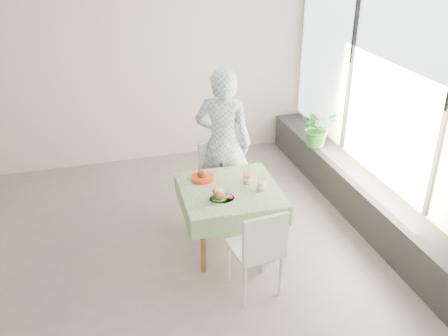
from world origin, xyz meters
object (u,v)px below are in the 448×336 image
object	(u,v)px
cafe_table	(230,211)
chair_near	(255,265)
potted_plant	(318,127)
chair_far	(223,192)
main_dish	(220,196)
juice_cup_orange	(248,178)
diner	(223,143)

from	to	relation	value
cafe_table	chair_near	bearing A→B (deg)	-87.97
potted_plant	chair_far	bearing A→B (deg)	-159.88
chair_far	main_dish	distance (m)	1.08
chair_far	chair_near	distance (m)	1.48
chair_far	chair_near	xyz separation A→B (m)	(-0.10, -1.48, 0.01)
chair_near	potted_plant	xyz separation A→B (m)	(1.62, 2.04, 0.48)
juice_cup_orange	potted_plant	xyz separation A→B (m)	(1.42, 1.20, -0.03)
chair_far	potted_plant	size ratio (longest dim) A/B	1.70
main_dish	juice_cup_orange	distance (m)	0.47
chair_near	main_dish	xyz separation A→B (m)	(-0.19, 0.57, 0.49)
chair_near	main_dish	distance (m)	0.78
chair_far	juice_cup_orange	xyz separation A→B (m)	(0.10, -0.64, 0.52)
cafe_table	chair_near	xyz separation A→B (m)	(0.03, -0.77, -0.17)
chair_near	juice_cup_orange	size ratio (longest dim) A/B	3.32
chair_far	cafe_table	bearing A→B (deg)	-100.11
potted_plant	diner	bearing A→B (deg)	-161.49
chair_near	juice_cup_orange	distance (m)	1.00
juice_cup_orange	cafe_table	bearing A→B (deg)	-164.44
chair_far	diner	world-z (taller)	diner
cafe_table	potted_plant	world-z (taller)	potted_plant
juice_cup_orange	main_dish	bearing A→B (deg)	-145.64
diner	main_dish	distance (m)	1.02
chair_far	main_dish	xyz separation A→B (m)	(-0.29, -0.91, 0.50)
main_dish	juice_cup_orange	xyz separation A→B (m)	(0.39, 0.27, 0.02)
cafe_table	diner	world-z (taller)	diner
cafe_table	diner	distance (m)	0.91
juice_cup_orange	chair_near	bearing A→B (deg)	-103.26
main_dish	potted_plant	xyz separation A→B (m)	(1.81, 1.47, -0.01)
cafe_table	potted_plant	xyz separation A→B (m)	(1.65, 1.26, 0.32)
diner	potted_plant	bearing A→B (deg)	-135.00
diner	potted_plant	distance (m)	1.59
chair_far	chair_near	bearing A→B (deg)	-93.81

